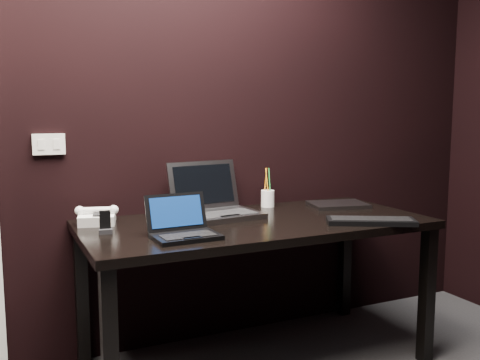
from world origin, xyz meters
name	(u,v)px	position (x,y,z in m)	size (l,w,h in m)	color
wall_back	(171,107)	(0.00, 1.80, 1.30)	(4.00, 4.00, 0.00)	black
wall_switch	(49,144)	(-0.62, 1.79, 1.12)	(0.15, 0.02, 0.10)	silver
desk	(256,236)	(0.30, 1.40, 0.66)	(1.70, 0.80, 0.74)	black
netbook	(183,229)	(-0.14, 1.22, 0.78)	(0.28, 0.25, 0.18)	black
silver_laptop	(215,207)	(0.16, 1.57, 0.79)	(0.44, 0.40, 0.27)	gray
ext_keyboard	(371,221)	(0.77, 1.10, 0.75)	(0.44, 0.32, 0.03)	black
closed_laptop	(338,205)	(0.89, 1.55, 0.75)	(0.35, 0.29, 0.02)	gray
desk_phone	(97,217)	(-0.43, 1.63, 0.78)	(0.21, 0.19, 0.10)	white
mobile_phone	(105,225)	(-0.43, 1.43, 0.78)	(0.06, 0.05, 0.10)	black
pen_cup	(268,198)	(0.53, 1.71, 0.79)	(0.10, 0.10, 0.22)	white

